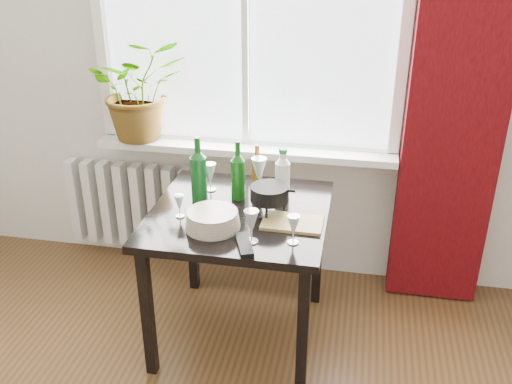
% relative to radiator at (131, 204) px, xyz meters
% --- Properties ---
extents(window, '(1.72, 0.08, 1.62)m').
position_rel_radiator_xyz_m(window, '(0.75, 0.04, 1.22)').
color(window, white).
rests_on(window, ground).
extents(windowsill, '(1.72, 0.20, 0.04)m').
position_rel_radiator_xyz_m(windowsill, '(0.75, -0.03, 0.44)').
color(windowsill, silver).
rests_on(windowsill, ground).
extents(curtain, '(0.50, 0.12, 2.56)m').
position_rel_radiator_xyz_m(curtain, '(1.87, -0.06, 0.92)').
color(curtain, '#3C0508').
rests_on(curtain, ground).
extents(radiator, '(0.80, 0.10, 0.55)m').
position_rel_radiator_xyz_m(radiator, '(0.00, 0.00, 0.00)').
color(radiator, silver).
rests_on(radiator, ground).
extents(table, '(0.85, 0.85, 0.74)m').
position_rel_radiator_xyz_m(table, '(0.85, -0.63, 0.27)').
color(table, black).
rests_on(table, ground).
extents(potted_plant, '(0.68, 0.65, 0.59)m').
position_rel_radiator_xyz_m(potted_plant, '(0.13, -0.01, 0.76)').
color(potted_plant, '#32681B').
rests_on(potted_plant, windowsill).
extents(wine_bottle_left, '(0.10, 0.10, 0.34)m').
position_rel_radiator_xyz_m(wine_bottle_left, '(0.63, -0.56, 0.53)').
color(wine_bottle_left, '#0D4617').
rests_on(wine_bottle_left, table).
extents(wine_bottle_right, '(0.09, 0.09, 0.31)m').
position_rel_radiator_xyz_m(wine_bottle_right, '(0.81, -0.49, 0.51)').
color(wine_bottle_right, '#0E490F').
rests_on(wine_bottle_right, table).
extents(bottle_amber, '(0.06, 0.06, 0.24)m').
position_rel_radiator_xyz_m(bottle_amber, '(0.88, -0.35, 0.48)').
color(bottle_amber, '#6B3A0B').
rests_on(bottle_amber, table).
extents(cleaning_bottle, '(0.10, 0.10, 0.26)m').
position_rel_radiator_xyz_m(cleaning_bottle, '(1.03, -0.44, 0.49)').
color(cleaning_bottle, white).
rests_on(cleaning_bottle, table).
extents(wineglass_front_right, '(0.09, 0.09, 0.16)m').
position_rel_radiator_xyz_m(wineglass_front_right, '(0.97, -0.91, 0.44)').
color(wineglass_front_right, '#B2BCC0').
rests_on(wineglass_front_right, table).
extents(wineglass_far_right, '(0.07, 0.07, 0.14)m').
position_rel_radiator_xyz_m(wineglass_far_right, '(1.15, -0.88, 0.43)').
color(wineglass_far_right, silver).
rests_on(wineglass_far_right, table).
extents(wineglass_back_center, '(0.08, 0.08, 0.19)m').
position_rel_radiator_xyz_m(wineglass_back_center, '(0.90, -0.40, 0.46)').
color(wineglass_back_center, silver).
rests_on(wineglass_back_center, table).
extents(wineglass_back_left, '(0.08, 0.08, 0.15)m').
position_rel_radiator_xyz_m(wineglass_back_left, '(0.65, -0.43, 0.44)').
color(wineglass_back_left, silver).
rests_on(wineglass_back_left, table).
extents(wineglass_front_left, '(0.06, 0.06, 0.11)m').
position_rel_radiator_xyz_m(wineglass_front_left, '(0.59, -0.74, 0.42)').
color(wineglass_front_left, silver).
rests_on(wineglass_front_left, table).
extents(plate_stack, '(0.29, 0.29, 0.08)m').
position_rel_radiator_xyz_m(plate_stack, '(0.77, -0.82, 0.40)').
color(plate_stack, '#BFB19F').
rests_on(plate_stack, table).
extents(fondue_pot, '(0.26, 0.24, 0.14)m').
position_rel_radiator_xyz_m(fondue_pot, '(1.00, -0.63, 0.43)').
color(fondue_pot, black).
rests_on(fondue_pot, table).
extents(tv_remote, '(0.12, 0.20, 0.02)m').
position_rel_radiator_xyz_m(tv_remote, '(0.94, -0.96, 0.37)').
color(tv_remote, black).
rests_on(tv_remote, table).
extents(cutting_board, '(0.28, 0.18, 0.01)m').
position_rel_radiator_xyz_m(cutting_board, '(1.12, -0.72, 0.37)').
color(cutting_board, '#9C8546').
rests_on(cutting_board, table).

